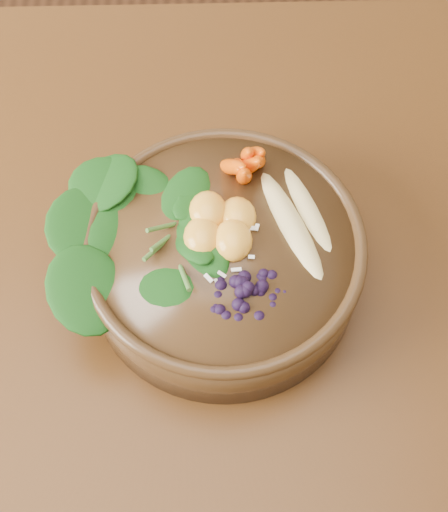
{
  "coord_description": "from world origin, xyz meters",
  "views": [
    {
      "loc": [
        0.18,
        -0.38,
        1.48
      ],
      "look_at": [
        0.19,
        -0.0,
        0.8
      ],
      "focal_mm": 50.0,
      "sensor_mm": 36.0,
      "label": 1
    }
  ],
  "objects_px": {
    "banana_halves": "(301,209)",
    "dining_table": "(74,313)",
    "mandarin_cluster": "(220,219)",
    "blueberry_pile": "(247,282)",
    "carrot_cluster": "(248,146)",
    "kale_heap": "(163,195)",
    "stoneware_bowl": "(224,260)"
  },
  "relations": [
    {
      "from": "banana_halves",
      "to": "dining_table",
      "type": "bearing_deg",
      "value": 168.65
    },
    {
      "from": "banana_halves",
      "to": "mandarin_cluster",
      "type": "xyz_separation_m",
      "value": [
        -0.09,
        -0.01,
        0.0
      ]
    },
    {
      "from": "blueberry_pile",
      "to": "carrot_cluster",
      "type": "bearing_deg",
      "value": 87.69
    },
    {
      "from": "banana_halves",
      "to": "blueberry_pile",
      "type": "height_order",
      "value": "blueberry_pile"
    },
    {
      "from": "dining_table",
      "to": "banana_halves",
      "type": "height_order",
      "value": "banana_halves"
    },
    {
      "from": "banana_halves",
      "to": "mandarin_cluster",
      "type": "height_order",
      "value": "mandarin_cluster"
    },
    {
      "from": "kale_heap",
      "to": "banana_halves",
      "type": "xyz_separation_m",
      "value": [
        0.15,
        -0.02,
        -0.01
      ]
    },
    {
      "from": "dining_table",
      "to": "blueberry_pile",
      "type": "bearing_deg",
      "value": -15.9
    },
    {
      "from": "stoneware_bowl",
      "to": "banana_halves",
      "type": "distance_m",
      "value": 0.1
    },
    {
      "from": "dining_table",
      "to": "blueberry_pile",
      "type": "relative_size",
      "value": 11.44
    },
    {
      "from": "dining_table",
      "to": "carrot_cluster",
      "type": "bearing_deg",
      "value": 22.84
    },
    {
      "from": "blueberry_pile",
      "to": "stoneware_bowl",
      "type": "bearing_deg",
      "value": 110.1
    },
    {
      "from": "dining_table",
      "to": "blueberry_pile",
      "type": "xyz_separation_m",
      "value": [
        0.21,
        -0.06,
        0.2
      ]
    },
    {
      "from": "mandarin_cluster",
      "to": "banana_halves",
      "type": "bearing_deg",
      "value": 7.49
    },
    {
      "from": "dining_table",
      "to": "banana_halves",
      "type": "xyz_separation_m",
      "value": [
        0.27,
        0.03,
        0.19
      ]
    },
    {
      "from": "banana_halves",
      "to": "mandarin_cluster",
      "type": "relative_size",
      "value": 1.83
    },
    {
      "from": "dining_table",
      "to": "carrot_cluster",
      "type": "relative_size",
      "value": 19.17
    },
    {
      "from": "kale_heap",
      "to": "banana_halves",
      "type": "height_order",
      "value": "kale_heap"
    },
    {
      "from": "mandarin_cluster",
      "to": "blueberry_pile",
      "type": "relative_size",
      "value": 0.69
    },
    {
      "from": "dining_table",
      "to": "mandarin_cluster",
      "type": "relative_size",
      "value": 16.67
    },
    {
      "from": "dining_table",
      "to": "stoneware_bowl",
      "type": "distance_m",
      "value": 0.23
    },
    {
      "from": "mandarin_cluster",
      "to": "blueberry_pile",
      "type": "distance_m",
      "value": 0.08
    },
    {
      "from": "stoneware_bowl",
      "to": "carrot_cluster",
      "type": "relative_size",
      "value": 3.62
    },
    {
      "from": "kale_heap",
      "to": "carrot_cluster",
      "type": "bearing_deg",
      "value": 27.75
    },
    {
      "from": "carrot_cluster",
      "to": "mandarin_cluster",
      "type": "height_order",
      "value": "carrot_cluster"
    },
    {
      "from": "mandarin_cluster",
      "to": "kale_heap",
      "type": "bearing_deg",
      "value": 155.45
    },
    {
      "from": "dining_table",
      "to": "carrot_cluster",
      "type": "distance_m",
      "value": 0.32
    },
    {
      "from": "stoneware_bowl",
      "to": "mandarin_cluster",
      "type": "distance_m",
      "value": 0.06
    },
    {
      "from": "mandarin_cluster",
      "to": "stoneware_bowl",
      "type": "bearing_deg",
      "value": -79.11
    },
    {
      "from": "dining_table",
      "to": "mandarin_cluster",
      "type": "bearing_deg",
      "value": 5.15
    },
    {
      "from": "stoneware_bowl",
      "to": "kale_heap",
      "type": "bearing_deg",
      "value": 144.1
    },
    {
      "from": "mandarin_cluster",
      "to": "blueberry_pile",
      "type": "bearing_deg",
      "value": -72.03
    }
  ]
}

